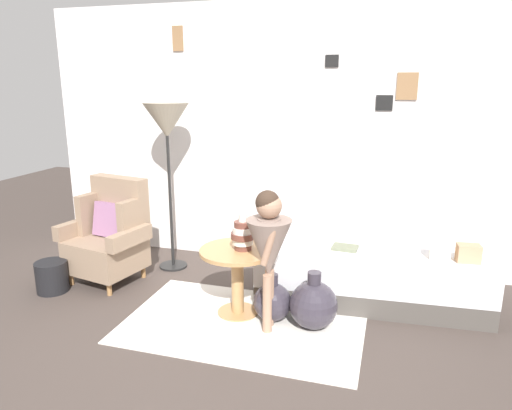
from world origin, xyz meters
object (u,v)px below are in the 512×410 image
(magazine_basket, at_px, (52,277))
(vase_striped, at_px, (243,235))
(demijohn_far, at_px, (313,305))
(demijohn_near, at_px, (272,302))
(book_on_daybed, at_px, (345,248))
(armchair, at_px, (110,235))
(side_table, at_px, (237,268))
(daybed, at_px, (370,277))
(floor_lamp, at_px, (167,126))
(person_child, at_px, (269,243))

(magazine_basket, bearing_deg, vase_striped, 2.86)
(demijohn_far, relative_size, magazine_basket, 1.63)
(demijohn_near, bearing_deg, book_on_daybed, 55.70)
(book_on_daybed, xyz_separation_m, demijohn_near, (-0.48, -0.70, -0.26))
(armchair, distance_m, book_on_daybed, 2.19)
(armchair, height_order, side_table, armchair)
(side_table, xyz_separation_m, vase_striped, (0.04, 0.02, 0.28))
(daybed, bearing_deg, demijohn_near, -139.05)
(armchair, relative_size, demijohn_near, 2.49)
(daybed, height_order, magazine_basket, daybed)
(side_table, relative_size, magazine_basket, 2.15)
(daybed, distance_m, floor_lamp, 2.33)
(floor_lamp, xyz_separation_m, book_on_daybed, (1.74, -0.08, -1.02))
(floor_lamp, height_order, book_on_daybed, floor_lamp)
(person_child, bearing_deg, armchair, 163.31)
(daybed, xyz_separation_m, person_child, (-0.71, -0.77, 0.50))
(armchair, height_order, person_child, person_child)
(person_child, distance_m, book_on_daybed, 1.02)
(demijohn_far, bearing_deg, book_on_daybed, 78.38)
(side_table, bearing_deg, vase_striped, 19.90)
(book_on_daybed, bearing_deg, side_table, -138.72)
(vase_striped, height_order, book_on_daybed, vase_striped)
(vase_striped, distance_m, magazine_basket, 1.87)
(side_table, bearing_deg, book_on_daybed, 41.28)
(daybed, distance_m, side_table, 1.19)
(person_child, xyz_separation_m, magazine_basket, (-2.05, 0.10, -0.56))
(vase_striped, bearing_deg, demijohn_near, -8.35)
(floor_lamp, relative_size, magazine_basket, 5.89)
(vase_striped, distance_m, book_on_daybed, 1.03)
(vase_striped, xyz_separation_m, demijohn_far, (0.58, -0.06, -0.49))
(floor_lamp, height_order, magazine_basket, floor_lamp)
(daybed, relative_size, side_table, 3.22)
(armchair, relative_size, vase_striped, 3.35)
(side_table, bearing_deg, daybed, 30.62)
(person_child, distance_m, magazine_basket, 2.12)
(floor_lamp, relative_size, book_on_daybed, 7.50)
(daybed, relative_size, floor_lamp, 1.18)
(armchair, bearing_deg, demijohn_near, -11.93)
(daybed, xyz_separation_m, vase_striped, (-0.97, -0.58, 0.48))
(demijohn_far, height_order, magazine_basket, demijohn_far)
(side_table, bearing_deg, demijohn_far, -4.21)
(daybed, distance_m, book_on_daybed, 0.33)
(book_on_daybed, distance_m, magazine_basket, 2.65)
(vase_striped, bearing_deg, daybed, 31.05)
(armchair, distance_m, vase_striped, 1.48)
(vase_striped, bearing_deg, floor_lamp, 143.17)
(vase_striped, xyz_separation_m, floor_lamp, (-1.00, 0.75, 0.76))
(demijohn_far, distance_m, magazine_basket, 2.37)
(floor_lamp, bearing_deg, armchair, -134.28)
(vase_striped, relative_size, demijohn_far, 0.64)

